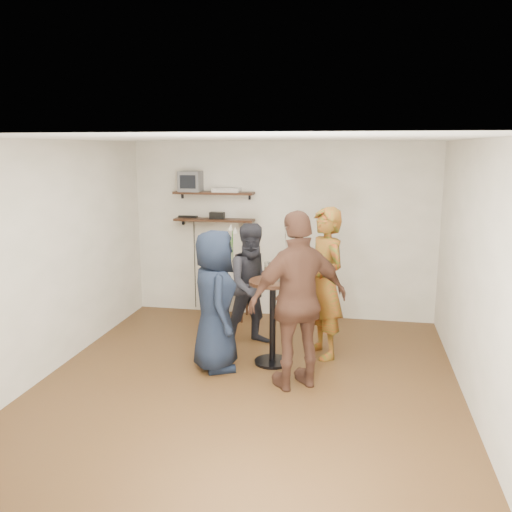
{
  "coord_description": "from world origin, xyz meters",
  "views": [
    {
      "loc": [
        1.12,
        -5.37,
        2.52
      ],
      "look_at": [
        0.01,
        0.4,
        1.33
      ],
      "focal_mm": 38.0,
      "sensor_mm": 36.0,
      "label": 1
    }
  ],
  "objects_px": {
    "side_table": "(232,288)",
    "person_navy": "(215,301)",
    "radio": "(217,215)",
    "dvd_deck": "(227,190)",
    "drinks_table": "(273,311)",
    "crt_monitor": "(191,181)",
    "person_brown": "(299,301)",
    "person_dark": "(254,285)",
    "person_plaid": "(324,283)"
  },
  "relations": [
    {
      "from": "side_table",
      "to": "person_brown",
      "type": "distance_m",
      "value": 2.53
    },
    {
      "from": "person_dark",
      "to": "person_navy",
      "type": "distance_m",
      "value": 0.9
    },
    {
      "from": "dvd_deck",
      "to": "crt_monitor",
      "type": "bearing_deg",
      "value": 180.0
    },
    {
      "from": "person_navy",
      "to": "radio",
      "type": "bearing_deg",
      "value": -9.01
    },
    {
      "from": "side_table",
      "to": "person_plaid",
      "type": "distance_m",
      "value": 1.94
    },
    {
      "from": "radio",
      "to": "crt_monitor",
      "type": "bearing_deg",
      "value": 180.0
    },
    {
      "from": "dvd_deck",
      "to": "person_plaid",
      "type": "relative_size",
      "value": 0.22
    },
    {
      "from": "dvd_deck",
      "to": "radio",
      "type": "height_order",
      "value": "dvd_deck"
    },
    {
      "from": "person_dark",
      "to": "dvd_deck",
      "type": "bearing_deg",
      "value": 88.69
    },
    {
      "from": "person_dark",
      "to": "person_navy",
      "type": "relative_size",
      "value": 0.98
    },
    {
      "from": "crt_monitor",
      "to": "drinks_table",
      "type": "xyz_separation_m",
      "value": [
        1.52,
        -1.77,
        -1.37
      ]
    },
    {
      "from": "crt_monitor",
      "to": "person_dark",
      "type": "bearing_deg",
      "value": -44.84
    },
    {
      "from": "side_table",
      "to": "person_navy",
      "type": "distance_m",
      "value": 1.9
    },
    {
      "from": "drinks_table",
      "to": "person_brown",
      "type": "relative_size",
      "value": 0.53
    },
    {
      "from": "crt_monitor",
      "to": "person_brown",
      "type": "height_order",
      "value": "crt_monitor"
    },
    {
      "from": "crt_monitor",
      "to": "person_navy",
      "type": "bearing_deg",
      "value": -66.11
    },
    {
      "from": "radio",
      "to": "person_plaid",
      "type": "distance_m",
      "value": 2.28
    },
    {
      "from": "crt_monitor",
      "to": "radio",
      "type": "relative_size",
      "value": 1.45
    },
    {
      "from": "drinks_table",
      "to": "person_plaid",
      "type": "distance_m",
      "value": 0.73
    },
    {
      "from": "side_table",
      "to": "person_plaid",
      "type": "height_order",
      "value": "person_plaid"
    },
    {
      "from": "radio",
      "to": "person_dark",
      "type": "xyz_separation_m",
      "value": [
        0.79,
        -1.18,
        -0.73
      ]
    },
    {
      "from": "radio",
      "to": "drinks_table",
      "type": "xyz_separation_m",
      "value": [
        1.13,
        -1.77,
        -0.87
      ]
    },
    {
      "from": "dvd_deck",
      "to": "person_plaid",
      "type": "xyz_separation_m",
      "value": [
        1.54,
        -1.4,
        -0.98
      ]
    },
    {
      "from": "crt_monitor",
      "to": "side_table",
      "type": "xyz_separation_m",
      "value": [
        0.65,
        -0.18,
        -1.55
      ]
    },
    {
      "from": "drinks_table",
      "to": "person_plaid",
      "type": "xyz_separation_m",
      "value": [
        0.57,
        0.36,
        0.27
      ]
    },
    {
      "from": "dvd_deck",
      "to": "person_dark",
      "type": "height_order",
      "value": "dvd_deck"
    },
    {
      "from": "radio",
      "to": "drinks_table",
      "type": "relative_size",
      "value": 0.22
    },
    {
      "from": "person_plaid",
      "to": "person_dark",
      "type": "height_order",
      "value": "person_plaid"
    },
    {
      "from": "radio",
      "to": "person_plaid",
      "type": "height_order",
      "value": "person_plaid"
    },
    {
      "from": "person_navy",
      "to": "person_dark",
      "type": "bearing_deg",
      "value": -41.61
    },
    {
      "from": "crt_monitor",
      "to": "person_navy",
      "type": "xyz_separation_m",
      "value": [
        0.9,
        -2.03,
        -1.21
      ]
    },
    {
      "from": "dvd_deck",
      "to": "drinks_table",
      "type": "height_order",
      "value": "dvd_deck"
    },
    {
      "from": "person_plaid",
      "to": "radio",
      "type": "bearing_deg",
      "value": -162.04
    },
    {
      "from": "person_dark",
      "to": "person_brown",
      "type": "relative_size",
      "value": 0.84
    },
    {
      "from": "crt_monitor",
      "to": "person_dark",
      "type": "relative_size",
      "value": 0.2
    },
    {
      "from": "person_plaid",
      "to": "person_dark",
      "type": "distance_m",
      "value": 0.94
    },
    {
      "from": "crt_monitor",
      "to": "side_table",
      "type": "height_order",
      "value": "crt_monitor"
    },
    {
      "from": "dvd_deck",
      "to": "drinks_table",
      "type": "relative_size",
      "value": 0.4
    },
    {
      "from": "side_table",
      "to": "person_brown",
      "type": "height_order",
      "value": "person_brown"
    },
    {
      "from": "person_plaid",
      "to": "person_dark",
      "type": "xyz_separation_m",
      "value": [
        -0.9,
        0.22,
        -0.12
      ]
    },
    {
      "from": "person_plaid",
      "to": "person_brown",
      "type": "distance_m",
      "value": 0.95
    },
    {
      "from": "dvd_deck",
      "to": "person_dark",
      "type": "relative_size",
      "value": 0.25
    },
    {
      "from": "person_dark",
      "to": "drinks_table",
      "type": "bearing_deg",
      "value": -90.0
    },
    {
      "from": "radio",
      "to": "side_table",
      "type": "relative_size",
      "value": 0.39
    },
    {
      "from": "crt_monitor",
      "to": "person_brown",
      "type": "bearing_deg",
      "value": -51.1
    },
    {
      "from": "radio",
      "to": "drinks_table",
      "type": "bearing_deg",
      "value": -57.47
    },
    {
      "from": "person_dark",
      "to": "person_brown",
      "type": "height_order",
      "value": "person_brown"
    },
    {
      "from": "side_table",
      "to": "person_dark",
      "type": "relative_size",
      "value": 0.36
    },
    {
      "from": "radio",
      "to": "person_navy",
      "type": "xyz_separation_m",
      "value": [
        0.5,
        -2.03,
        -0.71
      ]
    },
    {
      "from": "crt_monitor",
      "to": "person_brown",
      "type": "xyz_separation_m",
      "value": [
        1.88,
        -2.33,
        -1.07
      ]
    }
  ]
}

